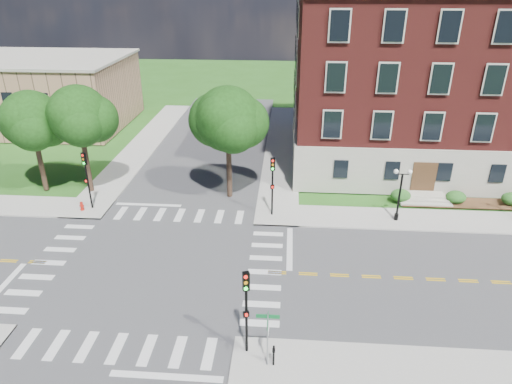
# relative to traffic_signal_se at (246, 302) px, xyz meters

# --- Properties ---
(ground) EXTENTS (160.00, 160.00, 0.00)m
(ground) POSITION_rel_traffic_signal_se_xyz_m (-6.69, 6.97, -3.19)
(ground) COLOR #285919
(ground) RESTS_ON ground
(road_ew) EXTENTS (90.00, 12.00, 0.01)m
(road_ew) POSITION_rel_traffic_signal_se_xyz_m (-6.69, 6.97, -3.18)
(road_ew) COLOR #3D3D3F
(road_ew) RESTS_ON ground
(road_ns) EXTENTS (12.00, 90.00, 0.01)m
(road_ns) POSITION_rel_traffic_signal_se_xyz_m (-6.69, 6.97, -3.18)
(road_ns) COLOR #3D3D3F
(road_ns) RESTS_ON ground
(sidewalk_ne) EXTENTS (34.00, 34.00, 0.12)m
(sidewalk_ne) POSITION_rel_traffic_signal_se_xyz_m (8.68, 22.34, -3.13)
(sidewalk_ne) COLOR #9E9B93
(sidewalk_ne) RESTS_ON ground
(sidewalk_nw) EXTENTS (34.00, 34.00, 0.12)m
(sidewalk_nw) POSITION_rel_traffic_signal_se_xyz_m (-22.07, 22.34, -3.13)
(sidewalk_nw) COLOR #9E9B93
(sidewalk_nw) RESTS_ON ground
(crosswalk_east) EXTENTS (2.20, 10.20, 0.02)m
(crosswalk_east) POSITION_rel_traffic_signal_se_xyz_m (0.51, 6.97, -3.19)
(crosswalk_east) COLOR silver
(crosswalk_east) RESTS_ON ground
(stop_bar_east) EXTENTS (0.40, 5.50, 0.00)m
(stop_bar_east) POSITION_rel_traffic_signal_se_xyz_m (2.11, 9.97, -3.19)
(stop_bar_east) COLOR silver
(stop_bar_east) RESTS_ON ground
(main_building) EXTENTS (30.60, 22.40, 16.50)m
(main_building) POSITION_rel_traffic_signal_se_xyz_m (17.31, 28.96, 5.15)
(main_building) COLOR #B7B0A1
(main_building) RESTS_ON ground
(secondary_building) EXTENTS (20.40, 15.40, 8.30)m
(secondary_building) POSITION_rel_traffic_signal_se_xyz_m (-28.69, 36.97, 1.09)
(secondary_building) COLOR #A57A5B
(secondary_building) RESTS_ON ground
(shrub_row) EXTENTS (18.00, 2.00, 1.30)m
(shrub_row) POSITION_rel_traffic_signal_se_xyz_m (20.31, 17.77, -3.19)
(shrub_row) COLOR #1E541C
(shrub_row) RESTS_ON ground
(tree_b) EXTENTS (4.89, 4.89, 8.82)m
(tree_b) POSITION_rel_traffic_signal_se_xyz_m (-19.51, 17.80, 3.28)
(tree_b) COLOR #2E2017
(tree_b) RESTS_ON ground
(tree_c) EXTENTS (4.96, 4.96, 9.31)m
(tree_c) POSITION_rel_traffic_signal_se_xyz_m (-15.46, 17.93, 3.73)
(tree_c) COLOR #2E2017
(tree_c) RESTS_ON ground
(tree_d) EXTENTS (5.30, 5.30, 9.48)m
(tree_d) POSITION_rel_traffic_signal_se_xyz_m (-3.11, 17.77, 3.74)
(tree_d) COLOR #2E2017
(tree_d) RESTS_ON ground
(traffic_signal_se) EXTENTS (0.38, 0.45, 4.80)m
(traffic_signal_se) POSITION_rel_traffic_signal_se_xyz_m (0.00, 0.00, 0.00)
(traffic_signal_se) COLOR black
(traffic_signal_se) RESTS_ON ground
(traffic_signal_ne) EXTENTS (0.38, 0.45, 4.80)m
(traffic_signal_ne) POSITION_rel_traffic_signal_se_xyz_m (0.65, 14.65, 0.00)
(traffic_signal_ne) COLOR black
(traffic_signal_ne) RESTS_ON ground
(traffic_signal_nw) EXTENTS (0.38, 0.46, 4.80)m
(traffic_signal_nw) POSITION_rel_traffic_signal_se_xyz_m (-14.05, 14.69, 0.00)
(traffic_signal_nw) COLOR black
(traffic_signal_nw) RESTS_ON ground
(twin_lamp_west) EXTENTS (1.36, 0.36, 4.23)m
(twin_lamp_west) POSITION_rel_traffic_signal_se_xyz_m (10.33, 14.50, -0.66)
(twin_lamp_west) COLOR black
(twin_lamp_west) RESTS_ON ground
(street_sign_pole) EXTENTS (1.10, 1.10, 3.10)m
(street_sign_pole) POSITION_rel_traffic_signal_se_xyz_m (1.09, -0.83, -0.88)
(street_sign_pole) COLOR gray
(street_sign_pole) RESTS_ON ground
(push_button_post) EXTENTS (0.14, 0.21, 1.20)m
(push_button_post) POSITION_rel_traffic_signal_se_xyz_m (1.39, -0.85, -2.39)
(push_button_post) COLOR black
(push_button_post) RESTS_ON ground
(fire_hydrant) EXTENTS (0.35, 0.35, 0.75)m
(fire_hydrant) POSITION_rel_traffic_signal_se_xyz_m (-14.70, 14.26, -2.72)
(fire_hydrant) COLOR #B0180D
(fire_hydrant) RESTS_ON ground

